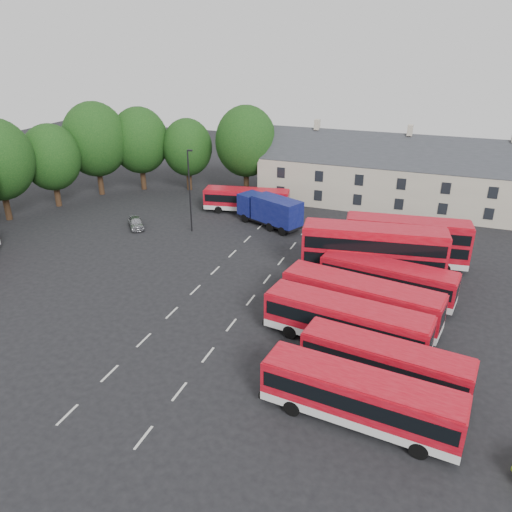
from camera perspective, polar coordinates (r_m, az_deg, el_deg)
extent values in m
plane|color=black|center=(40.80, -8.23, -5.10)|extent=(140.00, 140.00, 0.00)
cube|color=beige|center=(31.54, -20.76, -16.59)|extent=(0.15, 1.80, 0.01)
cube|color=beige|center=(33.85, -16.38, -12.74)|extent=(0.15, 1.80, 0.01)
cube|color=beige|center=(36.46, -12.71, -9.36)|extent=(0.15, 1.80, 0.01)
cube|color=beige|center=(39.30, -9.60, -6.41)|extent=(0.15, 1.80, 0.01)
cube|color=beige|center=(42.33, -6.96, -3.86)|extent=(0.15, 1.80, 0.01)
cube|color=beige|center=(45.51, -4.68, -1.65)|extent=(0.15, 1.80, 0.01)
cube|color=beige|center=(48.82, -2.72, 0.27)|extent=(0.15, 1.80, 0.01)
cube|color=beige|center=(52.21, -1.01, 1.94)|extent=(0.15, 1.80, 0.01)
cube|color=beige|center=(55.69, 0.50, 3.40)|extent=(0.15, 1.80, 0.01)
cube|color=beige|center=(29.02, -12.74, -19.58)|extent=(0.15, 1.80, 0.01)
cube|color=beige|center=(31.52, -8.75, -15.05)|extent=(0.15, 1.80, 0.01)
cube|color=beige|center=(34.30, -5.51, -11.17)|extent=(0.15, 1.80, 0.01)
cube|color=beige|center=(37.31, -2.84, -7.87)|extent=(0.15, 1.80, 0.01)
cube|color=beige|center=(40.49, -0.61, -5.06)|extent=(0.15, 1.80, 0.01)
cube|color=beige|center=(43.81, 1.27, -2.65)|extent=(0.15, 1.80, 0.01)
cube|color=beige|center=(47.23, 2.87, -0.59)|extent=(0.15, 1.80, 0.01)
cube|color=beige|center=(50.73, 4.26, 1.19)|extent=(0.15, 1.80, 0.01)
cube|color=beige|center=(54.31, 5.47, 2.73)|extent=(0.15, 1.80, 0.01)
cylinder|color=black|center=(63.90, -26.67, 5.54)|extent=(0.70, 0.70, 4.20)
cylinder|color=black|center=(66.63, -21.80, 6.85)|extent=(0.70, 0.70, 3.67)
ellipsoid|color=#0E3310|center=(65.61, -22.38, 10.39)|extent=(6.93, 6.93, 7.97)
cylinder|color=black|center=(69.68, -17.39, 8.49)|extent=(0.70, 0.70, 4.38)
ellipsoid|color=#0E3310|center=(68.57, -17.92, 12.56)|extent=(8.25, 8.25, 9.49)
cylinder|color=black|center=(70.59, -12.81, 9.04)|extent=(0.70, 0.70, 4.02)
ellipsoid|color=#0E3310|center=(69.56, -13.16, 12.75)|extent=(7.59, 7.59, 8.73)
cylinder|color=black|center=(69.33, -7.66, 8.93)|extent=(0.70, 0.70, 3.50)
ellipsoid|color=#0E3310|center=(68.39, -7.85, 12.21)|extent=(6.60, 6.60, 7.59)
cylinder|color=black|center=(66.85, -1.12, 8.87)|extent=(0.70, 0.70, 4.20)
ellipsoid|color=#0E3310|center=(65.73, -1.15, 12.97)|extent=(7.92, 7.92, 9.11)
cube|color=beige|center=(63.38, 16.46, 7.63)|extent=(35.00, 7.00, 5.50)
cube|color=#2D3035|center=(62.70, 16.76, 10.03)|extent=(35.70, 7.13, 7.13)
cube|color=beige|center=(63.54, 7.00, 14.69)|extent=(0.60, 0.90, 1.20)
cube|color=beige|center=(61.91, 17.20, 13.58)|extent=(0.60, 0.90, 1.20)
cube|color=silver|center=(29.29, 11.62, -16.97)|extent=(11.06, 3.62, 0.54)
cube|color=#AF0A1A|center=(28.50, 11.84, -15.09)|extent=(11.06, 3.62, 1.92)
cube|color=black|center=(28.47, 11.84, -15.02)|extent=(10.63, 3.64, 0.94)
cube|color=#AF0A1A|center=(27.88, 12.02, -13.48)|extent=(10.83, 3.50, 0.12)
cylinder|color=black|center=(29.41, 4.16, -16.92)|extent=(1.01, 0.38, 0.99)
cylinder|color=black|center=(29.97, 18.88, -17.53)|extent=(1.01, 0.38, 0.99)
cube|color=silver|center=(32.23, 14.30, -13.01)|extent=(10.33, 3.63, 0.51)
cube|color=#AF0A1A|center=(31.56, 14.52, -11.34)|extent=(10.33, 3.63, 1.79)
cube|color=black|center=(31.54, 14.53, -11.27)|extent=(9.94, 3.63, 0.87)
cube|color=#AF0A1A|center=(31.04, 14.70, -9.92)|extent=(10.12, 3.51, 0.11)
cylinder|color=black|center=(32.23, 8.08, -12.97)|extent=(0.95, 0.38, 0.92)
cylinder|color=black|center=(32.89, 20.32, -13.60)|extent=(0.95, 0.38, 0.92)
cube|color=silver|center=(35.34, 10.12, -8.76)|extent=(11.54, 4.09, 0.56)
cube|color=#AF0A1A|center=(34.66, 10.27, -6.98)|extent=(11.54, 4.09, 2.00)
cube|color=black|center=(34.64, 10.28, -6.91)|extent=(11.10, 4.09, 0.98)
cube|color=#AF0A1A|center=(34.14, 10.40, -5.47)|extent=(11.30, 3.96, 0.12)
cylinder|color=black|center=(35.62, 3.92, -8.65)|extent=(1.06, 0.43, 1.03)
cylinder|color=black|center=(35.77, 16.25, -9.54)|extent=(1.06, 0.43, 1.03)
cube|color=silver|center=(38.09, 11.75, -6.25)|extent=(11.92, 4.52, 0.58)
cube|color=#AF0A1A|center=(37.45, 11.92, -4.50)|extent=(11.92, 4.52, 2.06)
cube|color=black|center=(37.42, 11.93, -4.43)|extent=(11.47, 4.50, 1.01)
cube|color=#AF0A1A|center=(36.95, 12.06, -3.02)|extent=(11.68, 4.37, 0.13)
cylinder|color=black|center=(38.35, 5.84, -6.10)|extent=(1.09, 0.47, 1.06)
cylinder|color=black|center=(38.52, 17.57, -7.08)|extent=(1.09, 0.47, 1.06)
cube|color=silver|center=(41.87, 14.62, -3.71)|extent=(10.94, 3.97, 0.53)
cube|color=#AF0A1A|center=(41.33, 14.80, -2.22)|extent=(10.94, 3.97, 1.90)
cube|color=black|center=(41.31, 14.80, -2.15)|extent=(10.52, 3.97, 0.92)
cube|color=#AF0A1A|center=(40.91, 14.94, -0.96)|extent=(10.71, 3.85, 0.12)
cylinder|color=black|center=(41.85, 9.68, -3.65)|extent=(1.00, 0.41, 0.97)
cylinder|color=black|center=(42.44, 19.43, -4.37)|extent=(1.00, 0.41, 0.97)
cube|color=silver|center=(44.51, 12.99, -1.66)|extent=(12.23, 4.48, 0.60)
cube|color=#AF0A1A|center=(43.65, 13.25, 0.84)|extent=(12.23, 4.48, 3.64)
cube|color=black|center=(43.93, 13.16, 0.00)|extent=(11.76, 4.48, 1.03)
cube|color=#AF0A1A|center=(42.96, 13.48, 3.14)|extent=(11.98, 4.34, 0.13)
cylinder|color=black|center=(43.55, 7.93, -2.28)|extent=(1.12, 0.46, 1.09)
cylinder|color=black|center=(46.06, 17.70, -1.73)|extent=(1.12, 0.46, 1.09)
cube|color=black|center=(43.38, 13.34, 1.70)|extent=(11.76, 4.48, 1.03)
cube|color=silver|center=(48.15, 16.56, -0.13)|extent=(11.18, 3.82, 0.55)
cube|color=#AF0A1A|center=(47.41, 16.83, 2.01)|extent=(11.18, 3.82, 3.34)
cube|color=black|center=(47.65, 16.74, 1.29)|extent=(10.75, 3.83, 0.95)
cube|color=#AF0A1A|center=(46.82, 17.08, 3.96)|extent=(10.95, 3.70, 0.12)
cylinder|color=black|center=(47.09, 12.32, -0.57)|extent=(1.02, 0.40, 1.00)
cylinder|color=black|center=(49.67, 20.50, -0.28)|extent=(1.02, 0.40, 1.00)
cube|color=black|center=(47.18, 16.92, 2.74)|extent=(10.75, 3.83, 0.95)
cube|color=silver|center=(60.04, -1.08, 5.68)|extent=(10.30, 4.11, 0.50)
cube|color=#AF0A1A|center=(59.69, -1.09, 6.72)|extent=(10.30, 4.11, 1.78)
cube|color=black|center=(59.68, -1.09, 6.76)|extent=(9.92, 4.09, 0.87)
cube|color=#AF0A1A|center=(59.41, -1.09, 7.58)|extent=(10.09, 3.98, 0.11)
cylinder|color=black|center=(59.84, -4.30, 5.30)|extent=(0.95, 0.42, 0.91)
cylinder|color=black|center=(60.60, 2.11, 5.60)|extent=(0.95, 0.42, 0.91)
cube|color=black|center=(55.61, 1.51, 4.06)|extent=(8.02, 5.14, 0.29)
cube|color=navy|center=(57.12, -0.63, 6.03)|extent=(2.80, 3.05, 2.36)
cube|color=black|center=(57.65, -1.29, 6.57)|extent=(0.95, 1.94, 1.18)
cube|color=navy|center=(54.39, 2.40, 5.22)|extent=(6.11, 4.55, 2.65)
cylinder|color=black|center=(56.74, -1.29, 4.32)|extent=(1.01, 0.66, 0.98)
cylinder|color=black|center=(54.58, 4.59, 3.43)|extent=(1.01, 0.66, 0.98)
imported|color=#9FA1A7|center=(56.67, -13.57, 3.74)|extent=(3.43, 3.72, 1.23)
cylinder|color=black|center=(53.44, -7.58, 7.26)|extent=(0.16, 0.16, 8.80)
cube|color=black|center=(52.26, -7.57, 11.87)|extent=(0.56, 0.31, 0.16)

